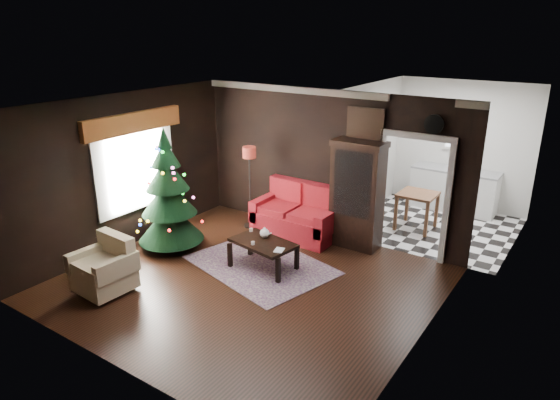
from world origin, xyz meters
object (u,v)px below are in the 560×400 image
Objects in this scene: christmas_tree at (168,194)px; kitchen_table at (416,211)px; loveseat at (296,211)px; coffee_table at (263,255)px; floor_lamp at (250,188)px; wall_clock at (434,124)px; teapot at (265,233)px; armchair at (103,265)px; curio_cabinet at (357,197)px.

kitchen_table is (3.39, 3.41, -0.68)m from christmas_tree.
loveseat is 2.27× the size of kitchen_table.
coffee_table is at bearing -115.80° from kitchen_table.
christmas_tree is (-0.58, -1.63, 0.22)m from floor_lamp.
floor_lamp is 0.74× the size of christmas_tree.
wall_clock reaches higher than loveseat.
teapot is 0.25× the size of kitchen_table.
coffee_table is (1.88, 0.27, -0.80)m from christmas_tree.
armchair is at bearing -79.44° from christmas_tree.
curio_cabinet is 2.20m from floor_lamp.
wall_clock is (3.37, 0.52, 1.55)m from floor_lamp.
christmas_tree is 2.06m from coffee_table.
christmas_tree is 2.78× the size of armchair.
curio_cabinet is at bearing 59.22° from teapot.
coffee_table is at bearing -116.91° from curio_cabinet.
curio_cabinet is 1.86m from teapot.
loveseat is at bearing 47.75° from christmas_tree.
curio_cabinet reaches higher than loveseat.
loveseat is 1.25m from curio_cabinet.
curio_cabinet is at bearing -114.44° from kitchen_table.
curio_cabinet is 5.94× the size of wall_clock.
armchair reaches higher than kitchen_table.
floor_lamp is at bearing -173.02° from loveseat.
loveseat is at bearing 100.89° from coffee_table.
christmas_tree is at bearing -151.35° from wall_clock.
christmas_tree is at bearing -144.26° from curio_cabinet.
teapot is at bearing -117.84° from kitchen_table.
wall_clock reaches higher than christmas_tree.
loveseat reaches higher than teapot.
wall_clock is at bearing 9.66° from loveseat.
loveseat is 2.43m from christmas_tree.
armchair is at bearing -123.28° from curio_cabinet.
floor_lamp reaches higher than loveseat.
kitchen_table is (1.80, 1.65, -0.12)m from loveseat.
teapot is (-0.93, -1.57, -0.37)m from curio_cabinet.
loveseat is at bearing -137.49° from kitchen_table.
christmas_tree is 12.04× the size of teapot.
wall_clock reaches higher than coffee_table.
curio_cabinet is 2.36× the size of armchair.
curio_cabinet is 1.78× the size of coffee_table.
floor_lamp is at bearing -170.97° from curio_cabinet.
loveseat is at bearing -170.34° from wall_clock.
teapot is at bearing 58.49° from armchair.
coffee_table is at bearing -63.77° from teapot.
curio_cabinet reaches higher than teapot.
curio_cabinet reaches higher than coffee_table.
wall_clock reaches higher than curio_cabinet.
floor_lamp is 5.18× the size of wall_clock.
curio_cabinet is at bearing 60.24° from armchair.
loveseat is at bearing -169.17° from curio_cabinet.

